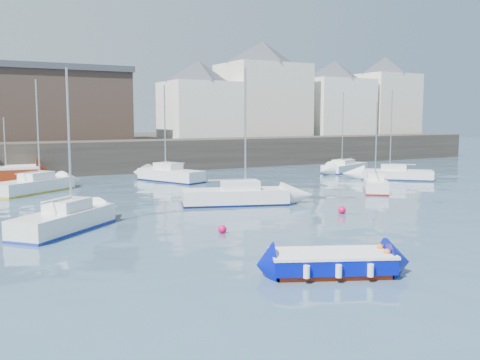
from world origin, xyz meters
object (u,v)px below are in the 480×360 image
sailboat_g (345,167)px  buoy_near (222,233)px  blue_dinghy (331,262)px  sailboat_c (375,184)px  sailboat_f (170,175)px  sailboat_b (236,196)px  buoy_mid (342,214)px  buoy_far (185,205)px  sailboat_a (65,220)px  sailboat_h (34,185)px  sailboat_d (396,174)px

sailboat_g → buoy_near: size_ratio=19.75×
blue_dinghy → sailboat_c: size_ratio=0.70×
sailboat_f → buoy_near: (-5.37, -19.68, -0.55)m
sailboat_b → buoy_mid: bearing=-56.7°
buoy_near → buoy_mid: 8.05m
sailboat_f → buoy_far: 12.13m
sailboat_a → buoy_mid: bearing=-10.7°
sailboat_c → buoy_far: size_ratio=15.97×
sailboat_g → sailboat_b: bearing=-146.9°
sailboat_h → buoy_mid: 21.61m
sailboat_f → sailboat_g: sailboat_f is taller
sailboat_a → buoy_far: 8.91m
sailboat_d → buoy_far: (-20.89, -3.50, -0.45)m
sailboat_b → sailboat_h: bearing=130.4°
sailboat_d → sailboat_f: bearing=154.9°
sailboat_d → sailboat_h: size_ratio=0.95×
sailboat_d → buoy_far: size_ratio=19.00×
sailboat_g → sailboat_h: sailboat_h is taller
sailboat_b → sailboat_g: sailboat_b is taller
sailboat_b → buoy_near: (-4.36, -6.70, -0.53)m
sailboat_c → sailboat_f: 16.43m
sailboat_c → sailboat_h: (-21.28, 11.14, 0.03)m
blue_dinghy → sailboat_b: size_ratio=0.54×
blue_dinghy → buoy_near: bearing=91.5°
sailboat_a → sailboat_c: bearing=8.2°
sailboat_c → buoy_mid: (-7.91, -5.83, -0.48)m
sailboat_h → buoy_far: 12.31m
sailboat_d → buoy_far: bearing=-170.5°
buoy_near → buoy_far: (1.68, 8.14, 0.00)m
buoy_far → sailboat_h: bearing=125.2°
sailboat_b → sailboat_d: (18.21, 4.94, -0.08)m
sailboat_a → sailboat_b: (10.50, 2.81, 0.00)m
sailboat_f → blue_dinghy: bearing=-100.8°
blue_dinghy → sailboat_f: (5.18, 27.19, 0.12)m
sailboat_b → buoy_mid: 6.57m
sailboat_d → buoy_near: bearing=-152.7°
sailboat_a → sailboat_d: 29.74m
sailboat_c → sailboat_f: sailboat_f is taller
sailboat_b → buoy_mid: size_ratio=19.20×
sailboat_b → sailboat_a: bearing=-165.0°
sailboat_b → sailboat_f: size_ratio=1.04×
sailboat_b → sailboat_h: 15.08m
sailboat_f → sailboat_g: (17.69, -0.81, -0.12)m
sailboat_f → sailboat_a: bearing=-126.1°
sailboat_d → buoy_mid: sailboat_d is taller
sailboat_g → buoy_near: bearing=-140.7°
blue_dinghy → sailboat_d: size_ratio=0.59×
sailboat_h → buoy_far: bearing=-54.8°
blue_dinghy → sailboat_c: 21.39m
buoy_near → buoy_mid: bearing=8.7°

